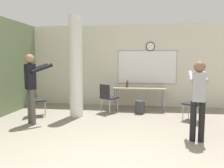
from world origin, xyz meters
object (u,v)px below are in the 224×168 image
person_playing_side (198,95)px  bottle_on_table (127,84)px  folding_table (139,89)px  person_watching_back (32,83)px  chair_mid_room (196,102)px  chair_table_left (108,96)px  chair_by_left_wall (36,98)px

person_playing_side → bottle_on_table: bearing=120.7°
folding_table → person_watching_back: size_ratio=0.95×
chair_mid_room → folding_table: bearing=139.8°
chair_mid_room → chair_table_left: same height
chair_by_left_wall → person_playing_side: person_playing_side is taller
folding_table → chair_mid_room: chair_mid_room is taller
bottle_on_table → chair_by_left_wall: (-2.53, -1.16, -0.30)m
chair_by_left_wall → person_watching_back: person_watching_back is taller
person_playing_side → person_watching_back: bearing=169.9°
person_playing_side → chair_by_left_wall: bearing=160.6°
person_watching_back → person_playing_side: 3.84m
person_playing_side → chair_table_left: bearing=135.1°
chair_table_left → person_playing_side: (2.10, -2.09, 0.41)m
chair_table_left → person_watching_back: size_ratio=0.50×
chair_by_left_wall → person_playing_side: 4.34m
folding_table → chair_table_left: (-0.93, -0.63, -0.16)m
chair_mid_room → person_playing_side: person_playing_side is taller
folding_table → chair_mid_room: (1.47, -1.24, -0.16)m
chair_table_left → chair_mid_room: bearing=-14.2°
chair_mid_room → chair_by_left_wall: 4.39m
chair_by_left_wall → chair_table_left: (1.98, 0.66, 0.00)m
person_watching_back → person_playing_side: (3.78, -0.67, -0.10)m
person_playing_side → chair_mid_room: bearing=78.1°
folding_table → person_playing_side: bearing=-66.9°
chair_mid_room → person_playing_side: (-0.31, -1.48, 0.41)m
bottle_on_table → person_watching_back: person_watching_back is taller
bottle_on_table → chair_by_left_wall: 2.80m
folding_table → chair_by_left_wall: 3.19m
chair_mid_room → chair_table_left: 2.48m
person_playing_side → folding_table: bearing=113.1°
bottle_on_table → chair_table_left: size_ratio=0.28×
chair_mid_room → chair_by_left_wall: same height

